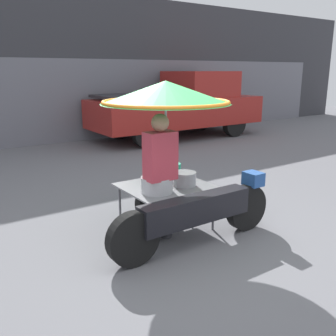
{
  "coord_description": "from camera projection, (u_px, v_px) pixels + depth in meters",
  "views": [
    {
      "loc": [
        -2.62,
        -3.56,
        2.08
      ],
      "look_at": [
        0.02,
        0.32,
        0.85
      ],
      "focal_mm": 40.0,
      "sensor_mm": 36.0,
      "label": 1
    }
  ],
  "objects": [
    {
      "name": "ground_plane",
      "position": [
        180.0,
        237.0,
        4.79
      ],
      "size": [
        36.0,
        36.0,
        0.0
      ],
      "primitive_type": "plane",
      "color": "slate"
    },
    {
      "name": "shopfront_building",
      "position": [
        14.0,
        68.0,
        10.84
      ],
      "size": [
        28.0,
        2.06,
        4.27
      ],
      "color": "#38383D",
      "rests_on": "ground"
    },
    {
      "name": "vendor_motorcycle_cart",
      "position": [
        171.0,
        126.0,
        4.66
      ],
      "size": [
        2.33,
        1.64,
        1.95
      ],
      "color": "black",
      "rests_on": "ground"
    },
    {
      "name": "vendor_person",
      "position": [
        160.0,
        171.0,
        4.54
      ],
      "size": [
        0.38,
        0.22,
        1.58
      ],
      "color": "#2D2D33",
      "rests_on": "ground"
    },
    {
      "name": "pickup_truck",
      "position": [
        181.0,
        106.0,
        11.72
      ],
      "size": [
        5.49,
        1.98,
        2.04
      ],
      "color": "black",
      "rests_on": "ground"
    }
  ]
}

